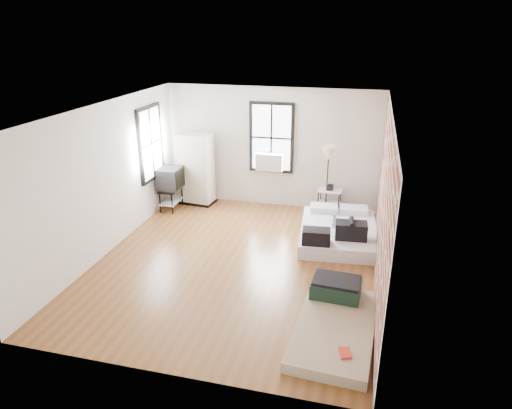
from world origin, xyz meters
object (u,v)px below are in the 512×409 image
(wardrobe, at_px, (195,169))
(floor_lamp, at_px, (329,157))
(mattress_main, at_px, (338,231))
(mattress_bare, at_px, (335,318))
(side_table, at_px, (330,195))
(tv_stand, at_px, (170,180))

(wardrobe, xyz_separation_m, floor_lamp, (3.14, 0.00, 0.52))
(mattress_main, bearing_deg, floor_lamp, 102.56)
(mattress_bare, bearing_deg, side_table, 100.43)
(wardrobe, distance_m, tv_stand, 0.69)
(side_table, distance_m, floor_lamp, 0.91)
(mattress_main, xyz_separation_m, tv_stand, (-3.96, 0.73, 0.54))
(floor_lamp, bearing_deg, side_table, 43.54)
(wardrobe, bearing_deg, mattress_main, -13.23)
(side_table, height_order, floor_lamp, floor_lamp)
(floor_lamp, relative_size, tv_stand, 1.59)
(mattress_main, height_order, wardrobe, wardrobe)
(mattress_main, height_order, side_table, side_table)
(tv_stand, bearing_deg, side_table, 9.05)
(mattress_bare, xyz_separation_m, wardrobe, (-3.73, 4.14, 0.72))
(side_table, bearing_deg, floor_lamp, -136.46)
(side_table, bearing_deg, mattress_main, -76.46)
(mattress_main, relative_size, wardrobe, 1.27)
(wardrobe, bearing_deg, floor_lamp, 6.25)
(floor_lamp, height_order, tv_stand, floor_lamp)
(mattress_main, relative_size, tv_stand, 2.15)
(floor_lamp, bearing_deg, mattress_bare, -82.01)
(mattress_bare, distance_m, side_table, 4.25)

